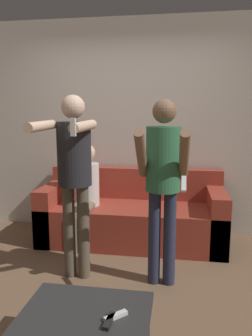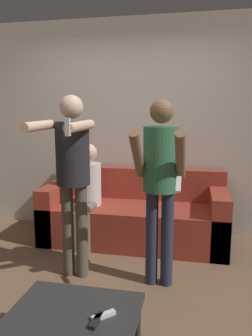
% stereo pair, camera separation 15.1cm
% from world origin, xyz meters
% --- Properties ---
extents(ground_plane, '(14.00, 14.00, 0.00)m').
position_xyz_m(ground_plane, '(0.00, 0.00, 0.00)').
color(ground_plane, brown).
extents(wall_back, '(6.40, 0.06, 2.70)m').
position_xyz_m(wall_back, '(0.00, 1.65, 1.35)').
color(wall_back, beige).
rests_on(wall_back, ground_plane).
extents(couch, '(2.15, 0.83, 0.85)m').
position_xyz_m(couch, '(0.11, 1.21, 0.30)').
color(couch, '#9E3828').
rests_on(couch, ground_plane).
extents(person_standing_left, '(0.43, 0.71, 1.70)m').
position_xyz_m(person_standing_left, '(-0.29, 0.24, 1.07)').
color(person_standing_left, brown).
rests_on(person_standing_left, ground_plane).
extents(person_standing_right, '(0.42, 0.59, 1.66)m').
position_xyz_m(person_standing_right, '(0.51, 0.24, 1.02)').
color(person_standing_right, '#282D47').
rests_on(person_standing_right, ground_plane).
extents(person_seated, '(0.29, 0.52, 1.18)m').
position_xyz_m(person_seated, '(-0.42, 1.03, 0.65)').
color(person_seated, '#6B6051').
rests_on(person_seated, ground_plane).
extents(coffee_table, '(0.78, 0.59, 0.36)m').
position_xyz_m(coffee_table, '(0.10, -0.83, 0.32)').
color(coffee_table, '#2D2D2D').
rests_on(coffee_table, ground_plane).
extents(remote_near, '(0.05, 0.15, 0.02)m').
position_xyz_m(remote_near, '(0.27, -0.90, 0.37)').
color(remote_near, black).
rests_on(remote_near, coffee_table).
extents(remote_far, '(0.13, 0.13, 0.02)m').
position_xyz_m(remote_far, '(0.29, -0.84, 0.37)').
color(remote_far, white).
rests_on(remote_far, coffee_table).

